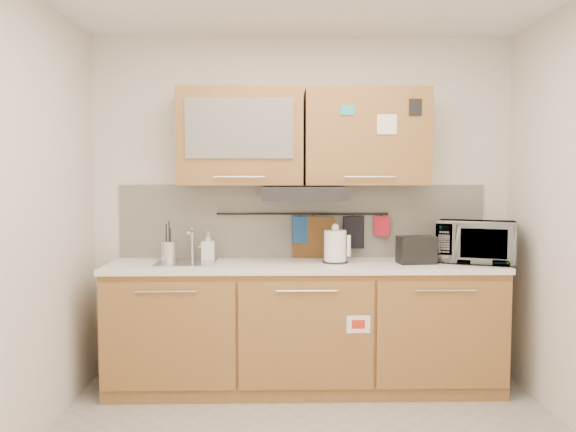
{
  "coord_description": "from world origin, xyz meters",
  "views": [
    {
      "loc": [
        -0.2,
        -2.83,
        1.53
      ],
      "look_at": [
        -0.12,
        1.05,
        1.27
      ],
      "focal_mm": 35.0,
      "sensor_mm": 36.0,
      "label": 1
    }
  ],
  "objects": [
    {
      "name": "dark_pouch",
      "position": [
        0.39,
        1.44,
        1.12
      ],
      "size": [
        0.16,
        0.05,
        0.24
      ],
      "primitive_type": "cube",
      "rotation": [
        0.0,
        0.0,
        0.01
      ],
      "color": "black",
      "rests_on": "utensil_rail"
    },
    {
      "name": "cutting_board",
      "position": [
        0.08,
        1.44,
        1.04
      ],
      "size": [
        0.32,
        0.09,
        0.4
      ],
      "primitive_type": "cube",
      "rotation": [
        0.0,
        0.0,
        -0.22
      ],
      "color": "brown",
      "rests_on": "utensil_rail"
    },
    {
      "name": "kettle",
      "position": [
        0.23,
        1.19,
        1.03
      ],
      "size": [
        0.21,
        0.21,
        0.28
      ],
      "rotation": [
        0.0,
        0.0,
        -0.37
      ],
      "color": "white",
      "rests_on": "countertop"
    },
    {
      "name": "wall_back",
      "position": [
        0.0,
        1.5,
        1.3
      ],
      "size": [
        3.2,
        0.0,
        3.2
      ],
      "primitive_type": "plane",
      "rotation": [
        1.57,
        0.0,
        0.0
      ],
      "color": "silver",
      "rests_on": "ground"
    },
    {
      "name": "range_hood",
      "position": [
        0.0,
        1.25,
        1.42
      ],
      "size": [
        0.6,
        0.46,
        0.1
      ],
      "primitive_type": "cube",
      "color": "black",
      "rests_on": "upper_cabinets"
    },
    {
      "name": "base_cabinet",
      "position": [
        0.0,
        1.19,
        0.41
      ],
      "size": [
        2.8,
        0.64,
        0.88
      ],
      "color": "#A27739",
      "rests_on": "floor"
    },
    {
      "name": "upper_cabinets",
      "position": [
        -0.0,
        1.32,
        1.83
      ],
      "size": [
        1.82,
        0.37,
        0.7
      ],
      "color": "#A27739",
      "rests_on": "wall_back"
    },
    {
      "name": "microwave",
      "position": [
        1.25,
        1.2,
        1.07
      ],
      "size": [
        0.63,
        0.54,
        0.3
      ],
      "primitive_type": "imported",
      "rotation": [
        0.0,
        0.0,
        -0.37
      ],
      "color": "#999999",
      "rests_on": "countertop"
    },
    {
      "name": "utensil_crock",
      "position": [
        -0.99,
        1.28,
        1.0
      ],
      "size": [
        0.12,
        0.12,
        0.3
      ],
      "rotation": [
        0.0,
        0.0,
        -0.05
      ],
      "color": "silver",
      "rests_on": "countertop"
    },
    {
      "name": "sink",
      "position": [
        -0.85,
        1.21,
        0.92
      ],
      "size": [
        0.42,
        0.4,
        0.26
      ],
      "color": "silver",
      "rests_on": "countertop"
    },
    {
      "name": "toaster",
      "position": [
        0.8,
        1.15,
        1.02
      ],
      "size": [
        0.28,
        0.18,
        0.2
      ],
      "rotation": [
        0.0,
        0.0,
        0.11
      ],
      "color": "black",
      "rests_on": "countertop"
    },
    {
      "name": "oven_mitt",
      "position": [
        -0.02,
        1.44,
        1.14
      ],
      "size": [
        0.12,
        0.06,
        0.2
      ],
      "primitive_type": "cube",
      "rotation": [
        0.0,
        0.0,
        0.25
      ],
      "color": "navy",
      "rests_on": "utensil_rail"
    },
    {
      "name": "soap_bottle",
      "position": [
        -0.71,
        1.32,
        1.03
      ],
      "size": [
        0.1,
        0.1,
        0.22
      ],
      "primitive_type": "imported",
      "rotation": [
        0.0,
        0.0,
        0.05
      ],
      "color": "#999999",
      "rests_on": "countertop"
    },
    {
      "name": "utensil_rail",
      "position": [
        0.0,
        1.45,
        1.26
      ],
      "size": [
        1.3,
        0.02,
        0.02
      ],
      "primitive_type": "cylinder",
      "rotation": [
        0.0,
        1.57,
        0.0
      ],
      "color": "black",
      "rests_on": "backsplash"
    },
    {
      "name": "pot_holder",
      "position": [
        0.61,
        1.44,
        1.16
      ],
      "size": [
        0.12,
        0.06,
        0.15
      ],
      "primitive_type": "cube",
      "rotation": [
        0.0,
        0.0,
        -0.33
      ],
      "color": "#B4182A",
      "rests_on": "utensil_rail"
    },
    {
      "name": "backsplash",
      "position": [
        0.0,
        1.49,
        1.2
      ],
      "size": [
        2.8,
        0.02,
        0.56
      ],
      "primitive_type": "cube",
      "color": "silver",
      "rests_on": "countertop"
    },
    {
      "name": "countertop",
      "position": [
        0.0,
        1.19,
        0.9
      ],
      "size": [
        2.82,
        0.62,
        0.04
      ],
      "primitive_type": "cube",
      "color": "white",
      "rests_on": "base_cabinet"
    }
  ]
}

